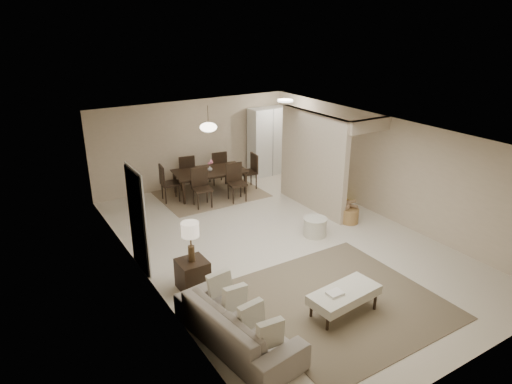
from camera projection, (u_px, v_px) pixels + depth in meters
floor at (281, 243)px, 10.10m from camera, size 9.00×9.00×0.00m
ceiling at (284, 132)px, 9.19m from camera, size 9.00×9.00×0.00m
back_wall at (194, 143)px, 13.22m from camera, size 6.00×0.00×6.00m
left_wall at (145, 221)px, 8.18m from camera, size 0.00×9.00×9.00m
right_wall at (383, 167)px, 11.12m from camera, size 0.00×9.00×9.00m
partition at (312, 162)px, 11.52m from camera, size 0.15×2.50×2.50m
doorway at (137, 221)px, 8.75m from camera, size 0.04×0.90×2.04m
pantry_cabinet at (268, 141)px, 14.16m from camera, size 1.20×0.55×2.10m
flush_light at (285, 101)px, 12.88m from camera, size 0.44×0.44×0.05m
living_rug at (340, 300)px, 8.04m from camera, size 3.20×3.20×0.01m
sofa at (237, 324)px, 6.90m from camera, size 2.37×1.19×0.66m
ottoman_bench at (344, 295)px, 7.58m from camera, size 1.30×0.69×0.45m
side_table at (193, 274)px, 8.32m from camera, size 0.52×0.52×0.57m
table_lamp at (190, 233)px, 8.02m from camera, size 0.32×0.32×0.76m
round_pouf at (315, 227)px, 10.37m from camera, size 0.54×0.54×0.42m
wicker_basket at (350, 216)px, 11.02m from camera, size 0.52×0.52×0.36m
dining_rug at (211, 194)px, 12.85m from camera, size 2.80×2.10×0.01m
dining_table at (210, 183)px, 12.72m from camera, size 2.09×1.33×0.69m
dining_chairs at (210, 177)px, 12.66m from camera, size 2.77×2.14×1.02m
vase at (210, 169)px, 12.57m from camera, size 0.15×0.15×0.14m
yellow_mat at (337, 201)px, 12.36m from camera, size 0.93×0.62×0.01m
pendant_light at (208, 127)px, 12.15m from camera, size 0.46×0.46×0.71m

